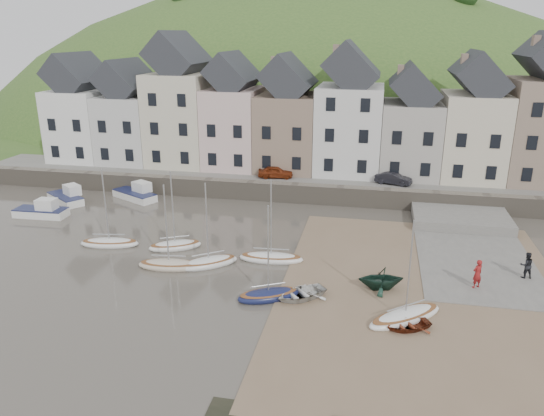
% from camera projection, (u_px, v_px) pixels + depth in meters
% --- Properties ---
extents(ground, '(160.00, 160.00, 0.00)m').
position_uv_depth(ground, '(254.00, 278.00, 34.71)').
color(ground, '#4E473D').
rests_on(ground, ground).
extents(quay_land, '(90.00, 30.00, 1.50)m').
position_uv_depth(quay_land, '(314.00, 159.00, 64.15)').
color(quay_land, '#395D25').
rests_on(quay_land, ground).
extents(quay_street, '(70.00, 7.00, 0.10)m').
position_uv_depth(quay_street, '(300.00, 177.00, 53.22)').
color(quay_street, slate).
rests_on(quay_street, quay_land).
extents(seawall, '(70.00, 1.20, 1.80)m').
position_uv_depth(seawall, '(295.00, 193.00, 50.19)').
color(seawall, slate).
rests_on(seawall, ground).
extents(beach, '(18.00, 26.00, 0.06)m').
position_uv_depth(beach, '(423.00, 294.00, 32.61)').
color(beach, '#7A624A').
rests_on(beach, ground).
extents(slipway, '(8.00, 18.00, 0.12)m').
position_uv_depth(slipway, '(471.00, 249.00, 39.25)').
color(slipway, slate).
rests_on(slipway, ground).
extents(hillside, '(134.40, 84.00, 84.00)m').
position_uv_depth(hillside, '(304.00, 221.00, 97.10)').
color(hillside, '#395D25').
rests_on(hillside, ground).
extents(townhouse_terrace, '(61.05, 8.00, 13.93)m').
position_uv_depth(townhouse_terrace, '(323.00, 116.00, 54.27)').
color(townhouse_terrace, white).
rests_on(townhouse_terrace, quay_land).
extents(sailboat_0, '(4.72, 2.28, 6.32)m').
position_uv_depth(sailboat_0, '(110.00, 243.00, 39.93)').
color(sailboat_0, white).
rests_on(sailboat_0, ground).
extents(sailboat_1, '(4.23, 3.15, 6.32)m').
position_uv_depth(sailboat_1, '(175.00, 245.00, 39.43)').
color(sailboat_1, white).
rests_on(sailboat_1, ground).
extents(sailboat_2, '(4.55, 1.99, 6.32)m').
position_uv_depth(sailboat_2, '(169.00, 265.00, 36.15)').
color(sailboat_2, beige).
rests_on(sailboat_2, ground).
extents(sailboat_3, '(4.78, 1.84, 6.32)m').
position_uv_depth(sailboat_3, '(271.00, 258.00, 37.28)').
color(sailboat_3, white).
rests_on(sailboat_3, ground).
extents(sailboat_4, '(4.33, 3.73, 6.32)m').
position_uv_depth(sailboat_4, '(209.00, 262.00, 36.51)').
color(sailboat_4, white).
rests_on(sailboat_4, ground).
extents(sailboat_5, '(4.19, 3.17, 6.32)m').
position_uv_depth(sailboat_5, '(268.00, 295.00, 32.00)').
color(sailboat_5, '#161C45').
rests_on(sailboat_5, ground).
extents(sailboat_6, '(4.87, 4.42, 6.32)m').
position_uv_depth(sailboat_6, '(405.00, 316.00, 29.60)').
color(sailboat_6, white).
rests_on(sailboat_6, ground).
extents(motorboat_0, '(4.78, 4.00, 1.70)m').
position_uv_depth(motorboat_0, '(67.00, 197.00, 50.08)').
color(motorboat_0, white).
rests_on(motorboat_0, ground).
extents(motorboat_1, '(4.73, 1.93, 1.70)m').
position_uv_depth(motorboat_1, '(42.00, 211.00, 46.15)').
color(motorboat_1, white).
rests_on(motorboat_1, ground).
extents(motorboat_2, '(5.24, 3.86, 1.70)m').
position_uv_depth(motorboat_2, '(136.00, 193.00, 51.10)').
color(motorboat_2, white).
rests_on(motorboat_2, ground).
extents(rowboat_white, '(4.00, 3.91, 0.68)m').
position_uv_depth(rowboat_white, '(301.00, 293.00, 31.91)').
color(rowboat_white, silver).
rests_on(rowboat_white, beach).
extents(rowboat_green, '(3.36, 3.07, 1.51)m').
position_uv_depth(rowboat_green, '(381.00, 278.00, 32.94)').
color(rowboat_green, '#173428').
rests_on(rowboat_green, beach).
extents(rowboat_red, '(3.13, 2.80, 0.53)m').
position_uv_depth(rowboat_red, '(408.00, 325.00, 28.62)').
color(rowboat_red, maroon).
rests_on(rowboat_red, beach).
extents(person_red, '(0.84, 0.77, 1.93)m').
position_uv_depth(person_red, '(477.00, 274.00, 32.93)').
color(person_red, maroon).
rests_on(person_red, slipway).
extents(person_dark, '(1.00, 0.85, 1.81)m').
position_uv_depth(person_dark, '(526.00, 265.00, 34.31)').
color(person_dark, black).
rests_on(person_dark, slipway).
extents(car_left, '(3.71, 1.94, 1.20)m').
position_uv_depth(car_left, '(276.00, 172.00, 52.55)').
color(car_left, maroon).
rests_on(car_left, quay_street).
extents(car_right, '(3.72, 2.15, 1.16)m').
position_uv_depth(car_right, '(393.00, 178.00, 50.32)').
color(car_right, black).
rests_on(car_right, quay_street).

